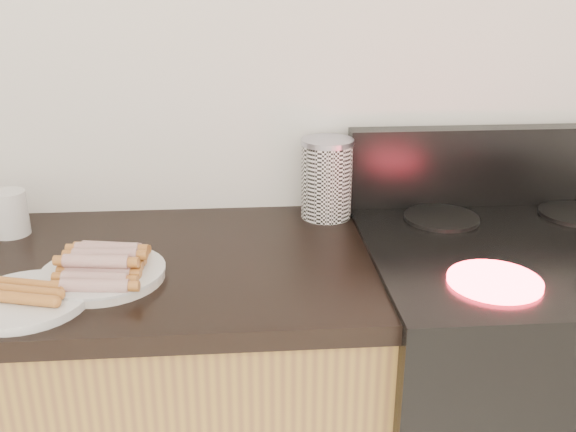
{
  "coord_description": "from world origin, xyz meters",
  "views": [
    {
      "loc": [
        0.13,
        0.43,
        1.47
      ],
      "look_at": [
        0.22,
        1.62,
        1.02
      ],
      "focal_mm": 40.0,
      "sensor_mm": 36.0,
      "label": 1
    }
  ],
  "objects": [
    {
      "name": "main_plate",
      "position": [
        -0.15,
        1.6,
        0.91
      ],
      "size": [
        0.31,
        0.31,
        0.02
      ],
      "primitive_type": "cylinder",
      "rotation": [
        0.0,
        0.0,
        -0.36
      ],
      "color": "white",
      "rests_on": "counter_slab"
    },
    {
      "name": "wall_back",
      "position": [
        0.0,
        2.0,
        1.3
      ],
      "size": [
        4.0,
        0.04,
        2.6
      ],
      "primitive_type": "cube",
      "color": "silver",
      "rests_on": "ground"
    },
    {
      "name": "side_plate",
      "position": [
        -0.27,
        1.51,
        0.91
      ],
      "size": [
        0.26,
        0.26,
        0.02
      ],
      "primitive_type": "cylinder",
      "rotation": [
        0.0,
        0.0,
        0.15
      ],
      "color": "silver",
      "rests_on": "counter_slab"
    },
    {
      "name": "canister",
      "position": [
        0.34,
        1.92,
        1.0
      ],
      "size": [
        0.13,
        0.13,
        0.2
      ],
      "rotation": [
        0.0,
        0.0,
        0.06
      ],
      "color": "white",
      "rests_on": "counter_slab"
    },
    {
      "name": "mug",
      "position": [
        -0.41,
        1.86,
        0.95
      ],
      "size": [
        0.11,
        0.11,
        0.1
      ],
      "primitive_type": "cylinder",
      "rotation": [
        0.0,
        0.0,
        0.34
      ],
      "color": "white",
      "rests_on": "counter_slab"
    },
    {
      "name": "plain_sausages",
      "position": [
        -0.27,
        1.51,
        0.93
      ],
      "size": [
        0.14,
        0.11,
        0.02
      ],
      "rotation": [
        0.0,
        0.0,
        -0.27
      ],
      "color": "#B8672E",
      "rests_on": "side_plate"
    },
    {
      "name": "hotdog_pile",
      "position": [
        -0.15,
        1.6,
        0.94
      ],
      "size": [
        0.13,
        0.22,
        0.05
      ],
      "rotation": [
        0.0,
        0.0,
        -0.16
      ],
      "color": "#9D4B3D",
      "rests_on": "main_plate"
    },
    {
      "name": "burner_near_left",
      "position": [
        0.61,
        1.51,
        0.92
      ],
      "size": [
        0.18,
        0.18,
        0.01
      ],
      "primitive_type": "cylinder",
      "color": "#FF1E2D",
      "rests_on": "stove"
    },
    {
      "name": "stove",
      "position": [
        0.78,
        1.68,
        0.46
      ],
      "size": [
        0.76,
        0.65,
        0.91
      ],
      "color": "black",
      "rests_on": "floor"
    },
    {
      "name": "stove_panel",
      "position": [
        0.78,
        1.96,
        1.01
      ],
      "size": [
        0.76,
        0.06,
        0.2
      ],
      "primitive_type": "cube",
      "color": "black",
      "rests_on": "stove"
    },
    {
      "name": "burner_far_left",
      "position": [
        0.61,
        1.84,
        0.92
      ],
      "size": [
        0.18,
        0.18,
        0.01
      ],
      "primitive_type": "cylinder",
      "color": "black",
      "rests_on": "stove"
    }
  ]
}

